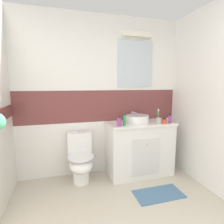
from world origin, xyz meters
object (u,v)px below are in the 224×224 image
Objects in this scene: toothbrush_cup at (158,120)px; lotion_bottle_short at (170,119)px; toilet at (81,159)px; hair_gel_jar at (164,121)px; sink_basin at (137,119)px; deodorant_spray_can at (124,120)px; soap_dispenser at (119,122)px.

lotion_bottle_short is (0.20, 0.00, 0.01)m from toothbrush_cup.
toilet is 1.50m from lotion_bottle_short.
toilet is 1.39m from hair_gel_jar.
sink_basin reaches higher than lotion_bottle_short.
hair_gel_jar is at bearing -24.44° from sink_basin.
toilet is at bearing 171.94° from toothbrush_cup.
sink_basin is at bearing 0.16° from toilet.
sink_basin reaches higher than toilet.
deodorant_spray_can is at bearing 177.48° from lotion_bottle_short.
hair_gel_jar is at bearing -2.68° from toothbrush_cup.
hair_gel_jar is at bearing -1.03° from soap_dispenser.
sink_basin is at bearing 160.91° from lotion_bottle_short.
soap_dispenser is at bearing 179.24° from toothbrush_cup.
toothbrush_cup is at bearing -3.53° from deodorant_spray_can.
hair_gel_jar is (0.10, -0.00, -0.02)m from toothbrush_cup.
sink_basin is 2.64× the size of soap_dispenser.
soap_dispenser is 1.10× the size of lotion_bottle_short.
soap_dispenser is (-0.34, -0.16, -0.01)m from sink_basin.
deodorant_spray_can is (0.09, 0.02, 0.02)m from soap_dispenser.
deodorant_spray_can reaches higher than lotion_bottle_short.
lotion_bottle_short is 1.60× the size of hair_gel_jar.
lotion_bottle_short reaches higher than toilet.
soap_dispenser reaches higher than toilet.
lotion_bottle_short is 0.11m from hair_gel_jar.
soap_dispenser is 0.09m from deodorant_spray_can.
sink_basin is 1.06m from toilet.
toothbrush_cup is 2.62× the size of hair_gel_jar.
sink_basin is 0.29m from deodorant_spray_can.
soap_dispenser reaches higher than lotion_bottle_short.
toothbrush_cup is at bearing -30.98° from sink_basin.
sink_basin reaches higher than hair_gel_jar.
deodorant_spray_can is at bearing 176.60° from hair_gel_jar.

